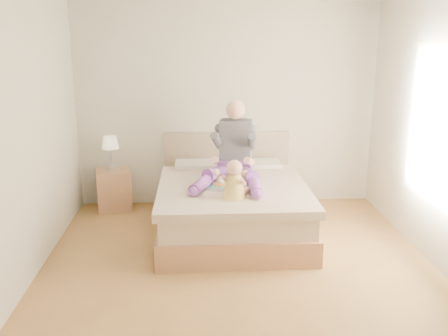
{
  "coord_description": "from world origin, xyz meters",
  "views": [
    {
      "loc": [
        -0.41,
        -4.56,
        2.31
      ],
      "look_at": [
        -0.1,
        0.92,
        0.81
      ],
      "focal_mm": 40.0,
      "sensor_mm": 36.0,
      "label": 1
    }
  ],
  "objects": [
    {
      "name": "lamp",
      "position": [
        -1.54,
        1.92,
        0.88
      ],
      "size": [
        0.22,
        0.22,
        0.45
      ],
      "color": "silver",
      "rests_on": "nightstand"
    },
    {
      "name": "room",
      "position": [
        0.08,
        0.01,
        1.51
      ],
      "size": [
        4.02,
        4.22,
        2.71
      ],
      "color": "brown",
      "rests_on": "ground"
    },
    {
      "name": "nightstand",
      "position": [
        -1.53,
        1.88,
        0.27
      ],
      "size": [
        0.52,
        0.48,
        0.54
      ],
      "rotation": [
        0.0,
        0.0,
        0.23
      ],
      "color": "#906243",
      "rests_on": "ground"
    },
    {
      "name": "bed",
      "position": [
        0.0,
        1.08,
        0.32
      ],
      "size": [
        1.7,
        2.18,
        1.0
      ],
      "color": "#906243",
      "rests_on": "ground"
    },
    {
      "name": "tray",
      "position": [
        -0.06,
        0.81,
        0.64
      ],
      "size": [
        0.5,
        0.44,
        0.12
      ],
      "rotation": [
        0.0,
        0.0,
        -0.28
      ],
      "color": "silver",
      "rests_on": "bed"
    },
    {
      "name": "baby",
      "position": [
        -0.01,
        0.45,
        0.78
      ],
      "size": [
        0.33,
        0.36,
        0.41
      ],
      "rotation": [
        0.0,
        0.0,
        -0.61
      ],
      "color": "gold",
      "rests_on": "bed"
    },
    {
      "name": "adult",
      "position": [
        0.03,
        1.18,
        0.89
      ],
      "size": [
        0.82,
        1.21,
        0.95
      ],
      "rotation": [
        0.0,
        0.0,
        -0.2
      ],
      "color": "#723B94",
      "rests_on": "bed"
    }
  ]
}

